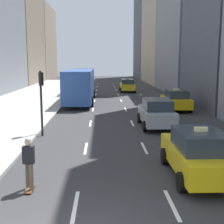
{
  "coord_description": "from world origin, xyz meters",
  "views": [
    {
      "loc": [
        0.59,
        -6.43,
        4.13
      ],
      "look_at": [
        1.13,
        10.54,
        1.34
      ],
      "focal_mm": 50.0,
      "sensor_mm": 36.0,
      "label": 1
    }
  ],
  "objects": [
    {
      "name": "traffic_light_pole",
      "position": [
        -2.75,
        10.72,
        2.41
      ],
      "size": [
        0.24,
        0.42,
        3.6
      ],
      "color": "black",
      "rests_on": "ground"
    },
    {
      "name": "sidewalk_left",
      "position": [
        -7.0,
        27.0,
        0.07
      ],
      "size": [
        8.0,
        66.0,
        0.15
      ],
      "primitive_type": "cube",
      "color": "#9E9E99",
      "rests_on": "ground"
    },
    {
      "name": "city_bus",
      "position": [
        -1.61,
        25.01,
        1.79
      ],
      "size": [
        2.8,
        11.61,
        3.25
      ],
      "color": "#2D519E",
      "rests_on": "ground"
    },
    {
      "name": "skateboarder",
      "position": [
        -1.76,
        3.19,
        0.96
      ],
      "size": [
        0.36,
        0.8,
        1.75
      ],
      "color": "brown",
      "rests_on": "ground"
    },
    {
      "name": "taxi_lead",
      "position": [
        4.0,
        35.46,
        0.88
      ],
      "size": [
        2.02,
        4.4,
        1.87
      ],
      "color": "yellow",
      "rests_on": "ground"
    },
    {
      "name": "taxi_second",
      "position": [
        6.8,
        19.42,
        0.88
      ],
      "size": [
        2.02,
        4.4,
        1.87
      ],
      "color": "yellow",
      "rests_on": "ground"
    },
    {
      "name": "sedan_black_near",
      "position": [
        4.0,
        12.71,
        0.91
      ],
      "size": [
        2.02,
        4.42,
        1.8
      ],
      "color": "#9EA0A5",
      "rests_on": "ground"
    },
    {
      "name": "lane_markings",
      "position": [
        2.6,
        23.0,
        0.01
      ],
      "size": [
        5.72,
        56.0,
        0.01
      ],
      "color": "white",
      "rests_on": "ground"
    },
    {
      "name": "taxi_third",
      "position": [
        4.0,
        4.18,
        0.88
      ],
      "size": [
        2.02,
        4.4,
        1.87
      ],
      "color": "yellow",
      "rests_on": "ground"
    }
  ]
}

